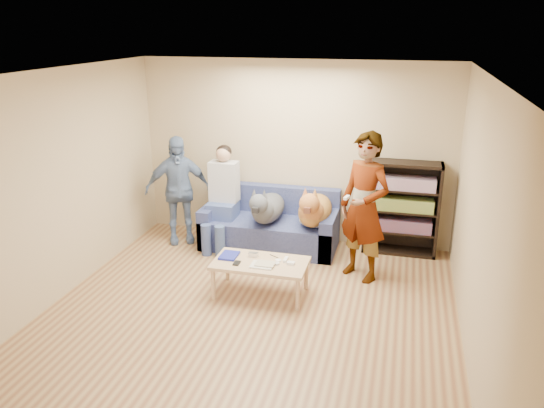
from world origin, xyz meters
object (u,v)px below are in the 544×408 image
(person_seated, at_px, (222,193))
(dog_gray, at_px, (267,208))
(person_standing_right, at_px, (364,207))
(sofa, at_px, (271,227))
(notebook_blue, at_px, (229,255))
(bookshelf, at_px, (402,206))
(person_standing_left, at_px, (178,190))
(camera_silver, at_px, (253,255))
(dog_tan, at_px, (314,209))
(coffee_table, at_px, (260,265))

(person_seated, xyz_separation_m, dog_gray, (0.67, -0.06, -0.13))
(person_standing_right, xyz_separation_m, sofa, (-1.36, 0.68, -0.65))
(notebook_blue, xyz_separation_m, bookshelf, (1.95, 1.63, 0.25))
(person_standing_right, distance_m, person_standing_left, 2.74)
(camera_silver, bearing_deg, bookshelf, 43.01)
(person_seated, relative_size, dog_tan, 1.24)
(camera_silver, relative_size, person_seated, 0.07)
(person_seated, bearing_deg, person_standing_left, -176.20)
(notebook_blue, bearing_deg, person_standing_right, 25.24)
(person_seated, bearing_deg, dog_tan, -0.43)
(person_standing_right, height_order, bookshelf, person_standing_right)
(person_seated, height_order, coffee_table, person_seated)
(notebook_blue, xyz_separation_m, camera_silver, (0.28, 0.07, 0.01))
(bookshelf, bearing_deg, camera_silver, -136.99)
(sofa, relative_size, dog_tan, 1.61)
(notebook_blue, bearing_deg, coffee_table, -7.13)
(notebook_blue, bearing_deg, sofa, 83.86)
(bookshelf, bearing_deg, person_standing_right, -115.75)
(person_standing_right, xyz_separation_m, dog_gray, (-1.37, 0.49, -0.29))
(person_standing_right, xyz_separation_m, bookshelf, (0.44, 0.92, -0.25))
(camera_silver, relative_size, dog_tan, 0.09)
(notebook_blue, distance_m, bookshelf, 2.55)
(person_standing_right, xyz_separation_m, person_standing_left, (-2.69, 0.51, -0.14))
(sofa, bearing_deg, camera_silver, -84.40)
(notebook_blue, distance_m, person_seated, 1.41)
(person_standing_left, height_order, notebook_blue, person_standing_left)
(person_standing_left, xyz_separation_m, camera_silver, (1.46, -1.15, -0.34))
(person_standing_right, relative_size, notebook_blue, 7.15)
(person_standing_right, height_order, dog_gray, person_standing_right)
(sofa, xyz_separation_m, person_seated, (-0.68, -0.13, 0.49))
(sofa, distance_m, person_seated, 0.85)
(camera_silver, distance_m, bookshelf, 2.30)
(bookshelf, bearing_deg, person_seated, -171.72)
(dog_gray, relative_size, dog_tan, 1.06)
(camera_silver, distance_m, sofa, 1.34)
(bookshelf, bearing_deg, person_standing_left, -172.65)
(coffee_table, bearing_deg, person_seated, 125.10)
(notebook_blue, relative_size, dog_gray, 0.21)
(dog_gray, bearing_deg, camera_silver, -83.06)
(camera_silver, height_order, person_seated, person_seated)
(person_standing_left, xyz_separation_m, coffee_table, (1.58, -1.27, -0.41))
(dog_gray, distance_m, bookshelf, 1.86)
(person_seated, relative_size, dog_gray, 1.17)
(dog_gray, height_order, bookshelf, bookshelf)
(dog_tan, relative_size, bookshelf, 0.91)
(camera_silver, bearing_deg, coffee_table, -45.00)
(person_standing_right, bearing_deg, coffee_table, -112.83)
(person_standing_left, bearing_deg, notebook_blue, -73.63)
(sofa, height_order, dog_tan, dog_tan)
(person_standing_right, height_order, coffee_table, person_standing_right)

